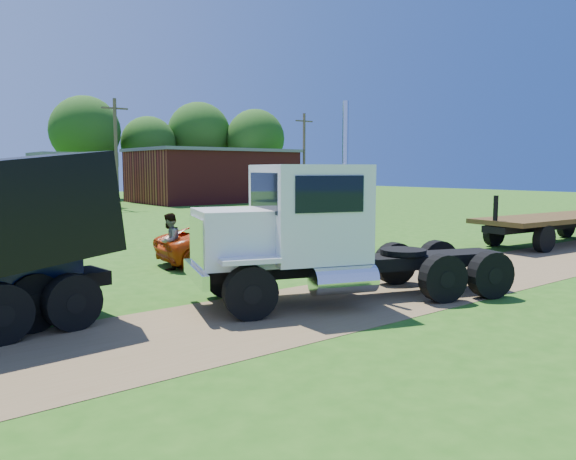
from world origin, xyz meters
TOP-DOWN VIEW (x-y plane):
  - ground at (0.00, 0.00)m, footprint 140.00×140.00m
  - dirt_track at (0.00, 0.00)m, footprint 120.00×4.20m
  - white_semi_tractor at (-2.49, 0.50)m, footprint 8.56×5.16m
  - orange_pickup at (-0.95, 6.83)m, footprint 5.30×2.93m
  - flatbed_trailer at (13.05, 2.02)m, footprint 9.06×3.39m
  - spectator_b at (-3.24, 6.84)m, footprint 1.16×1.11m
  - brick_building at (18.00, 40.00)m, footprint 15.40×10.40m
  - tan_shed at (4.00, 40.00)m, footprint 6.20×5.40m
  - utility_poles at (6.00, 35.00)m, footprint 42.20×0.28m
  - tree_row at (6.96, 50.25)m, footprint 57.10×12.69m

SIDE VIEW (x-z plane):
  - ground at x=0.00m, z-range 0.00..0.00m
  - dirt_track at x=0.00m, z-range 0.00..0.01m
  - orange_pickup at x=-0.95m, z-range 0.00..1.40m
  - spectator_b at x=-3.24m, z-range 0.00..1.88m
  - flatbed_trailer at x=13.05m, z-range -0.16..2.11m
  - white_semi_tractor at x=-2.49m, z-range -0.81..4.28m
  - tan_shed at x=4.00m, z-range 0.07..4.77m
  - brick_building at x=18.00m, z-range 0.01..5.31m
  - utility_poles at x=6.00m, z-range 0.21..9.21m
  - tree_row at x=6.96m, z-range 1.36..12.77m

